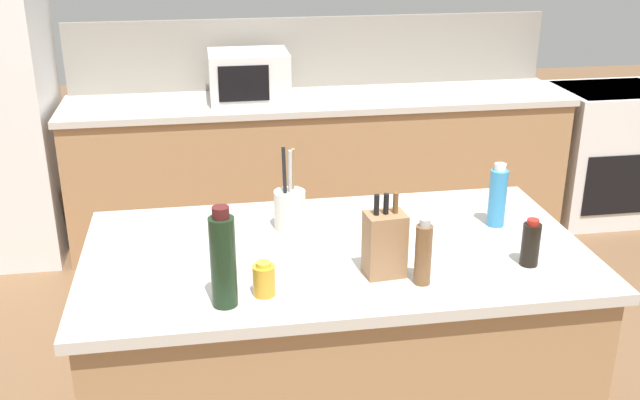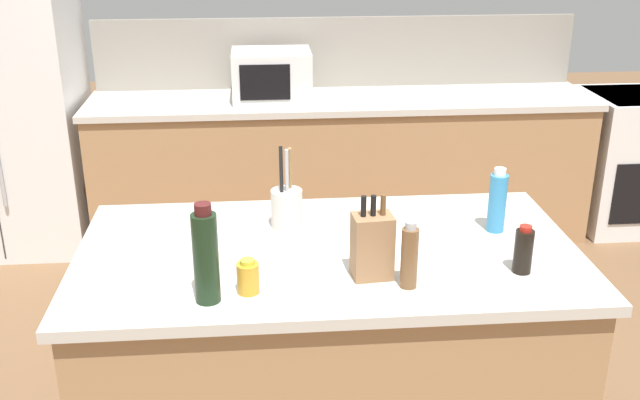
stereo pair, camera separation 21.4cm
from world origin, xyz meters
TOP-DOWN VIEW (x-y plane):
  - back_counter_run at (0.30, 2.20)m, footprint 3.22×0.66m
  - wall_backsplash at (0.30, 2.52)m, footprint 3.18×0.03m
  - kitchen_island at (0.00, 0.00)m, footprint 1.80×0.98m
  - range_oven at (2.33, 2.20)m, footprint 0.76×0.65m
  - microwave at (-0.15, 2.20)m, footprint 0.49×0.39m
  - knife_block at (0.12, -0.22)m, footprint 0.14×0.11m
  - utensil_crock at (-0.14, 0.21)m, footprint 0.12×0.12m
  - soy_sauce_bottle at (0.63, -0.23)m, footprint 0.06×0.06m
  - salt_shaker at (0.21, 0.10)m, footprint 0.05×0.05m
  - honey_jar at (-0.29, -0.30)m, footprint 0.07×0.07m
  - wine_bottle at (-0.41, -0.34)m, footprint 0.08×0.08m
  - pepper_grinder at (0.23, -0.30)m, footprint 0.06×0.06m
  - dish_soap_bottle at (0.65, 0.11)m, footprint 0.07×0.07m

SIDE VIEW (x-z plane):
  - range_oven at x=2.33m, z-range 0.01..0.93m
  - back_counter_run at x=0.30m, z-range 0.00..0.94m
  - kitchen_island at x=0.00m, z-range 0.00..0.94m
  - salt_shaker at x=0.21m, z-range 0.94..1.04m
  - honey_jar at x=-0.29m, z-range 0.94..1.05m
  - soy_sauce_bottle at x=0.63m, z-range 0.94..1.10m
  - utensil_crock at x=-0.14m, z-range 0.86..1.18m
  - pepper_grinder at x=0.23m, z-range 0.93..1.16m
  - knife_block at x=0.12m, z-range 0.91..1.20m
  - dish_soap_bottle at x=0.65m, z-range 0.93..1.18m
  - microwave at x=-0.15m, z-range 0.94..1.25m
  - wine_bottle at x=-0.41m, z-range 0.93..1.26m
  - wall_backsplash at x=0.30m, z-range 0.94..1.40m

